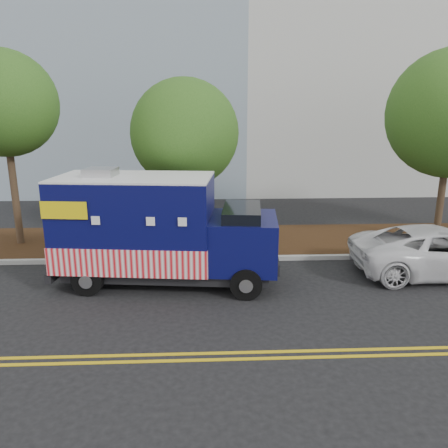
{
  "coord_description": "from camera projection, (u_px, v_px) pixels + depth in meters",
  "views": [
    {
      "loc": [
        -0.41,
        -12.72,
        5.04
      ],
      "look_at": [
        0.19,
        0.6,
        1.52
      ],
      "focal_mm": 35.0,
      "sensor_mm": 36.0,
      "label": 1
    }
  ],
  "objects": [
    {
      "name": "food_truck",
      "position": [
        156.0,
        232.0,
        12.76
      ],
      "size": [
        6.7,
        3.1,
        3.41
      ],
      "rotation": [
        0.0,
        0.0,
        -0.11
      ],
      "color": "black",
      "rests_on": "ground"
    },
    {
      "name": "ground",
      "position": [
        219.0,
        276.0,
        13.59
      ],
      "size": [
        120.0,
        120.0,
        0.0
      ],
      "primitive_type": "plane",
      "color": "black",
      "rests_on": "ground"
    },
    {
      "name": "white_car",
      "position": [
        441.0,
        251.0,
        13.55
      ],
      "size": [
        5.48,
        2.61,
        1.51
      ],
      "primitive_type": "imported",
      "rotation": [
        0.0,
        0.0,
        1.55
      ],
      "color": "silver",
      "rests_on": "ground"
    },
    {
      "name": "tree_a",
      "position": [
        4.0,
        104.0,
        15.2
      ],
      "size": [
        3.7,
        3.7,
        7.08
      ],
      "color": "#38281C",
      "rests_on": "ground"
    },
    {
      "name": "mulch_strip",
      "position": [
        216.0,
        241.0,
        16.96
      ],
      "size": [
        120.0,
        4.0,
        0.15
      ],
      "primitive_type": "cube",
      "color": "#33200E",
      "rests_on": "ground"
    },
    {
      "name": "centerline_far",
      "position": [
        226.0,
        359.0,
        9.05
      ],
      "size": [
        120.0,
        0.1,
        0.01
      ],
      "primitive_type": "cube",
      "color": "gold",
      "rests_on": "ground"
    },
    {
      "name": "tree_b",
      "position": [
        185.0,
        133.0,
        15.51
      ],
      "size": [
        3.86,
        3.86,
        6.14
      ],
      "color": "#38281C",
      "rests_on": "ground"
    },
    {
      "name": "curb",
      "position": [
        217.0,
        259.0,
        14.93
      ],
      "size": [
        120.0,
        0.18,
        0.15
      ],
      "primitive_type": "cube",
      "color": "#9E9E99",
      "rests_on": "ground"
    },
    {
      "name": "centerline_near",
      "position": [
        226.0,
        353.0,
        9.29
      ],
      "size": [
        120.0,
        0.1,
        0.01
      ],
      "primitive_type": "cube",
      "color": "gold",
      "rests_on": "ground"
    },
    {
      "name": "sign_post",
      "position": [
        170.0,
        227.0,
        14.71
      ],
      "size": [
        0.06,
        0.06,
        2.4
      ],
      "primitive_type": "cube",
      "color": "#473828",
      "rests_on": "ground"
    }
  ]
}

